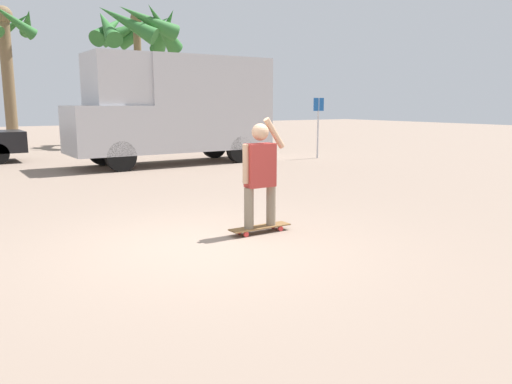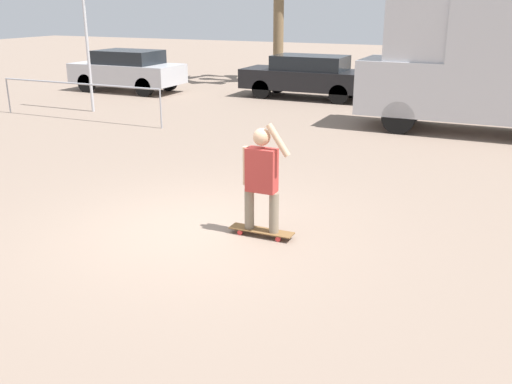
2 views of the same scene
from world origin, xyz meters
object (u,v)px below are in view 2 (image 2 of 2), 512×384
object	(u,v)px
camper_van	(495,64)
flagpole	(86,6)
person_skateboarder	(262,173)
parked_car_silver	(128,70)
parked_car_black	(308,76)
skateboard	(261,231)

from	to	relation	value
camper_van	flagpole	size ratio (longest dim) A/B	1.16
person_skateboarder	parked_car_silver	size ratio (longest dim) A/B	0.38
parked_car_black	flagpole	size ratio (longest dim) A/B	0.84
parked_car_black	camper_van	bearing A→B (deg)	-30.11
parked_car_black	skateboard	bearing A→B (deg)	-73.47
camper_van	parked_car_black	world-z (taller)	camper_van
parked_car_silver	flagpole	bearing A→B (deg)	-67.77
skateboard	parked_car_silver	xyz separation A→B (m)	(-10.40, 10.94, 0.74)
parked_car_silver	skateboard	bearing A→B (deg)	-46.45
person_skateboarder	flagpole	world-z (taller)	flagpole
person_skateboarder	parked_car_silver	world-z (taller)	person_skateboarder
camper_van	parked_car_silver	distance (m)	13.22
person_skateboarder	parked_car_black	bearing A→B (deg)	106.52
skateboard	parked_car_silver	distance (m)	15.11
skateboard	parked_car_silver	world-z (taller)	parked_car_silver
parked_car_silver	parked_car_black	bearing A→B (deg)	10.84
parked_car_silver	flagpole	size ratio (longest dim) A/B	0.78
skateboard	camper_van	bearing A→B (deg)	73.34
camper_van	parked_car_silver	world-z (taller)	camper_van
skateboard	parked_car_black	bearing A→B (deg)	106.53
camper_van	parked_car_silver	bearing A→B (deg)	169.92
camper_van	flagpole	distance (m)	11.57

